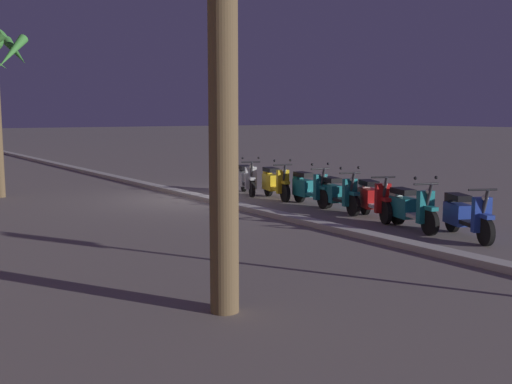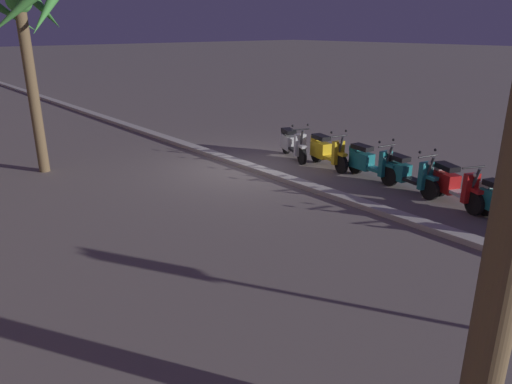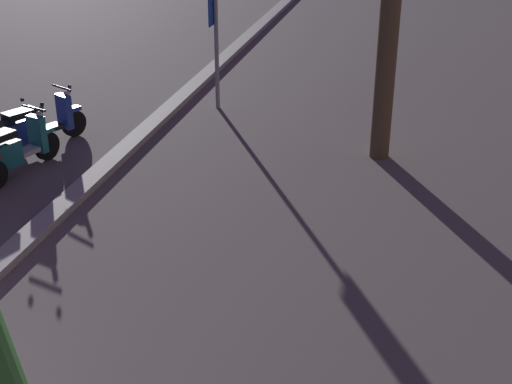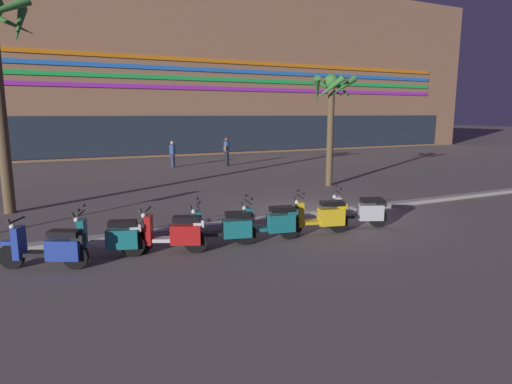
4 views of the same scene
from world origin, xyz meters
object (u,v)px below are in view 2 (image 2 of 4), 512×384
scooter_red_mid_rear (453,184)px  scooter_teal_mid_centre (369,162)px  scooter_teal_second_in_line (406,173)px  scooter_yellow_mid_front (326,151)px  scooter_silver_lead_nearest (292,143)px  scooter_teal_last_in_row (508,203)px  palm_tree_mid_walkway (24,35)px

scooter_red_mid_rear → scooter_teal_mid_centre: scooter_teal_mid_centre is taller
scooter_teal_second_in_line → scooter_yellow_mid_front: size_ratio=1.04×
scooter_teal_second_in_line → scooter_teal_mid_centre: (1.20, -0.08, 0.01)m
scooter_teal_second_in_line → scooter_silver_lead_nearest: (4.04, -0.01, 0.01)m
scooter_teal_mid_centre → scooter_silver_lead_nearest: bearing=1.5°
scooter_red_mid_rear → scooter_silver_lead_nearest: scooter_silver_lead_nearest is taller
scooter_teal_second_in_line → scooter_teal_mid_centre: bearing=-4.0°
scooter_teal_last_in_row → palm_tree_mid_walkway: bearing=30.9°
scooter_yellow_mid_front → scooter_teal_mid_centre: bearing=-179.8°
scooter_red_mid_rear → palm_tree_mid_walkway: size_ratio=0.34×
scooter_teal_second_in_line → scooter_teal_last_in_row: bearing=173.2°
scooter_teal_last_in_row → scooter_silver_lead_nearest: size_ratio=0.97×
scooter_teal_last_in_row → scooter_red_mid_rear: size_ratio=1.04×
scooter_teal_mid_centre → scooter_yellow_mid_front: size_ratio=1.01×
scooter_teal_last_in_row → scooter_silver_lead_nearest: (6.63, -0.32, 0.00)m
scooter_red_mid_rear → scooter_teal_second_in_line: 1.23m
scooter_teal_mid_centre → scooter_silver_lead_nearest: 2.85m
scooter_teal_last_in_row → scooter_teal_second_in_line: 2.61m
scooter_teal_second_in_line → palm_tree_mid_walkway: bearing=40.2°
scooter_teal_last_in_row → scooter_silver_lead_nearest: same height
scooter_red_mid_rear → scooter_yellow_mid_front: scooter_yellow_mid_front is taller
scooter_teal_second_in_line → scooter_yellow_mid_front: same height
scooter_teal_last_in_row → scooter_silver_lead_nearest: 6.64m
scooter_red_mid_rear → scooter_yellow_mid_front: size_ratio=0.94×
scooter_yellow_mid_front → palm_tree_mid_walkway: 8.65m
scooter_red_mid_rear → scooter_teal_mid_centre: bearing=-1.9°
scooter_teal_last_in_row → scooter_yellow_mid_front: size_ratio=0.97×
scooter_teal_last_in_row → scooter_teal_mid_centre: (3.79, -0.39, 0.01)m
scooter_silver_lead_nearest → scooter_teal_second_in_line: bearing=179.8°
scooter_silver_lead_nearest → scooter_teal_last_in_row: bearing=177.2°
scooter_silver_lead_nearest → scooter_teal_mid_centre: bearing=-178.5°
scooter_yellow_mid_front → scooter_red_mid_rear: bearing=178.9°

